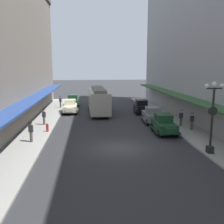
# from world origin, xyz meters

# --- Properties ---
(ground_plane) EXTENTS (200.00, 200.00, 0.00)m
(ground_plane) POSITION_xyz_m (0.00, 0.00, 0.00)
(ground_plane) COLOR #2D2D30
(sidewalk_left) EXTENTS (3.00, 60.00, 0.15)m
(sidewalk_left) POSITION_xyz_m (-7.50, 0.00, 0.07)
(sidewalk_left) COLOR #99968E
(sidewalk_left) RESTS_ON ground
(sidewalk_right) EXTENTS (3.00, 60.00, 0.15)m
(sidewalk_right) POSITION_xyz_m (7.50, 0.00, 0.07)
(sidewalk_right) COLOR #99968E
(sidewalk_right) RESTS_ON ground
(parked_car_0) EXTENTS (2.28, 4.31, 1.84)m
(parked_car_0) POSITION_xyz_m (4.89, 14.54, 0.94)
(parked_car_0) COLOR black
(parked_car_0) RESTS_ON ground
(parked_car_1) EXTENTS (2.16, 4.27, 1.84)m
(parked_car_1) POSITION_xyz_m (-4.87, 21.58, 0.94)
(parked_car_1) COLOR #193D23
(parked_car_1) RESTS_ON ground
(parked_car_2) EXTENTS (2.25, 4.30, 1.84)m
(parked_car_2) POSITION_xyz_m (4.85, 8.64, 0.94)
(parked_car_2) COLOR slate
(parked_car_2) RESTS_ON ground
(parked_car_3) EXTENTS (2.17, 4.27, 1.84)m
(parked_car_3) POSITION_xyz_m (-4.87, 15.62, 0.94)
(parked_car_3) COLOR beige
(parked_car_3) RESTS_ON ground
(parked_car_4) EXTENTS (2.25, 4.30, 1.84)m
(parked_car_4) POSITION_xyz_m (4.83, 4.01, 0.94)
(parked_car_4) COLOR #193D23
(parked_car_4) RESTS_ON ground
(streetcar) EXTENTS (2.74, 9.66, 3.46)m
(streetcar) POSITION_xyz_m (-0.98, 15.27, 1.90)
(streetcar) COLOR #ADA899
(streetcar) RESTS_ON ground
(lamp_post_with_clock) EXTENTS (1.42, 0.44, 5.16)m
(lamp_post_with_clock) POSITION_xyz_m (6.40, -2.18, 2.99)
(lamp_post_with_clock) COLOR black
(lamp_post_with_clock) RESTS_ON sidewalk_right
(fire_hydrant) EXTENTS (0.24, 0.24, 0.82)m
(fire_hydrant) POSITION_xyz_m (-6.35, 5.11, 0.56)
(fire_hydrant) COLOR #B21E19
(fire_hydrant) RESTS_ON sidewalk_left
(pedestrian_0) EXTENTS (0.36, 0.28, 1.67)m
(pedestrian_0) POSITION_xyz_m (7.78, 4.48, 1.01)
(pedestrian_0) COLOR #4C4238
(pedestrian_0) RESTS_ON sidewalk_right
(pedestrian_1) EXTENTS (0.36, 0.28, 1.67)m
(pedestrian_1) POSITION_xyz_m (-7.15, 8.11, 1.01)
(pedestrian_1) COLOR #4C4238
(pedestrian_1) RESTS_ON sidewalk_left
(pedestrian_2) EXTENTS (0.36, 0.28, 1.67)m
(pedestrian_2) POSITION_xyz_m (-7.16, 1.81, 1.01)
(pedestrian_2) COLOR #4C4238
(pedestrian_2) RESTS_ON sidewalk_left
(pedestrian_3) EXTENTS (0.36, 0.28, 1.67)m
(pedestrian_3) POSITION_xyz_m (7.29, 6.13, 1.01)
(pedestrian_3) COLOR #4C4238
(pedestrian_3) RESTS_ON sidewalk_right
(pedestrian_4) EXTENTS (0.36, 0.28, 1.67)m
(pedestrian_4) POSITION_xyz_m (-6.62, 19.69, 1.01)
(pedestrian_4) COLOR #4C4238
(pedestrian_4) RESTS_ON sidewalk_left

